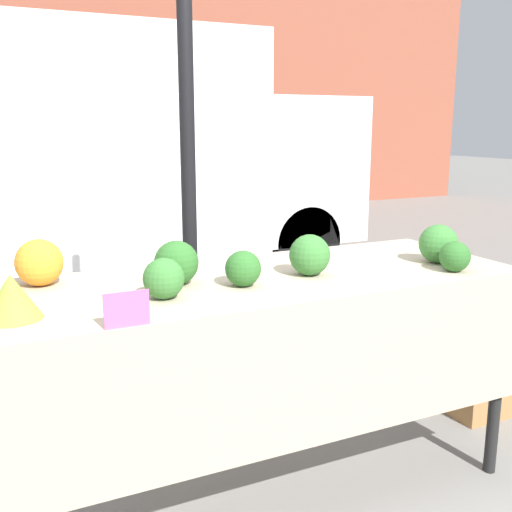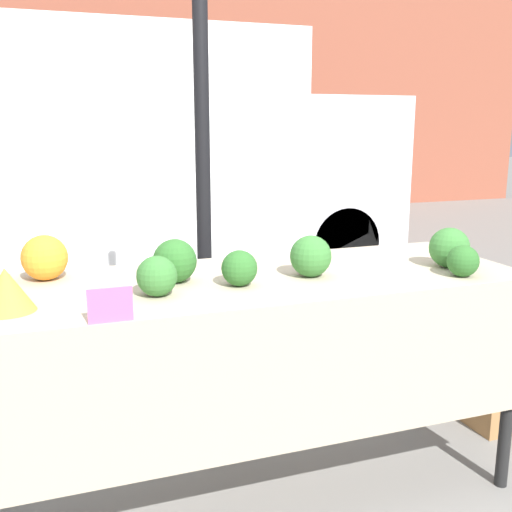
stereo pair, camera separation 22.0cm
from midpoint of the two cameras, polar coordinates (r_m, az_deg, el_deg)
ground_plane at (r=2.60m, az=2.61°, el=-21.36°), size 40.00×40.00×0.00m
tent_pole at (r=2.83m, az=-2.83°, el=6.72°), size 0.07×0.07×2.32m
parked_truck at (r=5.87m, az=-12.08°, el=9.92°), size 4.98×2.06×2.25m
market_table at (r=2.20m, az=3.45°, el=-5.48°), size 2.03×0.73×0.89m
orange_cauliflower at (r=2.26m, az=-16.92°, el=-0.19°), size 0.17×0.17×0.17m
romanesco_head at (r=1.91m, az=-19.73°, el=-3.09°), size 0.17×0.17×0.14m
broccoli_head_0 at (r=2.24m, az=8.04°, el=-0.05°), size 0.16×0.16×0.16m
broccoli_head_1 at (r=2.39m, az=21.65°, el=-0.48°), size 0.12×0.12×0.12m
broccoli_head_2 at (r=2.14m, az=-4.84°, el=-0.50°), size 0.16×0.16×0.16m
broccoli_head_3 at (r=1.98m, az=-6.30°, el=-1.96°), size 0.14×0.14×0.14m
broccoli_head_4 at (r=2.52m, az=20.35°, el=0.73°), size 0.16×0.16×0.16m
broccoli_head_5 at (r=2.09m, az=1.42°, el=-1.20°), size 0.13×0.13×0.13m
price_sign at (r=1.73m, az=-10.21°, el=-4.69°), size 0.13×0.01×0.10m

